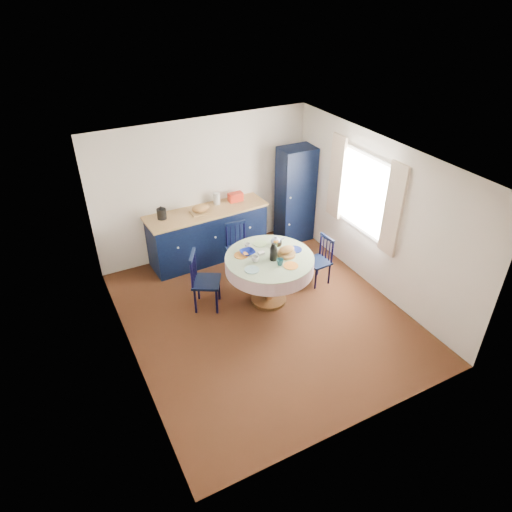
{
  "coord_description": "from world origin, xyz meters",
  "views": [
    {
      "loc": [
        -2.63,
        -4.78,
        4.59
      ],
      "look_at": [
        -0.04,
        0.2,
        0.99
      ],
      "focal_mm": 32.0,
      "sensor_mm": 36.0,
      "label": 1
    }
  ],
  "objects": [
    {
      "name": "floor",
      "position": [
        0.0,
        0.0,
        0.0
      ],
      "size": [
        4.5,
        4.5,
        0.0
      ],
      "primitive_type": "plane",
      "color": "black",
      "rests_on": "ground"
    },
    {
      "name": "ceiling",
      "position": [
        0.0,
        0.0,
        2.5
      ],
      "size": [
        4.5,
        4.5,
        0.0
      ],
      "primitive_type": "plane",
      "rotation": [
        3.14,
        0.0,
        0.0
      ],
      "color": "white",
      "rests_on": "wall_back"
    },
    {
      "name": "wall_back",
      "position": [
        0.0,
        2.25,
        1.25
      ],
      "size": [
        4.0,
        0.02,
        2.5
      ],
      "primitive_type": "cube",
      "color": "silver",
      "rests_on": "floor"
    },
    {
      "name": "wall_left",
      "position": [
        -2.0,
        0.0,
        1.25
      ],
      "size": [
        0.02,
        4.5,
        2.5
      ],
      "primitive_type": "cube",
      "color": "silver",
      "rests_on": "floor"
    },
    {
      "name": "wall_right",
      "position": [
        2.0,
        0.0,
        1.25
      ],
      "size": [
        0.02,
        4.5,
        2.5
      ],
      "primitive_type": "cube",
      "color": "silver",
      "rests_on": "floor"
    },
    {
      "name": "window",
      "position": [
        1.95,
        0.3,
        1.52
      ],
      "size": [
        0.1,
        1.74,
        1.45
      ],
      "color": "white",
      "rests_on": "wall_right"
    },
    {
      "name": "kitchen_counter",
      "position": [
        -0.1,
        1.96,
        0.5
      ],
      "size": [
        2.19,
        0.77,
        1.21
      ],
      "rotation": [
        0.0,
        0.0,
        0.05
      ],
      "color": "black",
      "rests_on": "floor"
    },
    {
      "name": "pantry_cabinet",
      "position": [
        1.66,
        1.85,
        0.92
      ],
      "size": [
        0.66,
        0.49,
        1.85
      ],
      "rotation": [
        0.0,
        0.0,
        -0.03
      ],
      "color": "black",
      "rests_on": "floor"
    },
    {
      "name": "dining_table",
      "position": [
        0.26,
        0.3,
        0.7
      ],
      "size": [
        1.37,
        1.37,
        1.11
      ],
      "color": "#533917",
      "rests_on": "floor"
    },
    {
      "name": "chair_left",
      "position": [
        -0.71,
        0.65,
        0.49
      ],
      "size": [
        0.57,
        0.58,
        0.97
      ],
      "rotation": [
        0.0,
        0.0,
        1.06
      ],
      "color": "black",
      "rests_on": "floor"
    },
    {
      "name": "chair_far",
      "position": [
        0.2,
        1.32,
        0.46
      ],
      "size": [
        0.44,
        0.42,
        0.9
      ],
      "rotation": [
        0.0,
        0.0,
        -0.09
      ],
      "color": "black",
      "rests_on": "floor"
    },
    {
      "name": "chair_right",
      "position": [
        1.26,
        0.39,
        0.42
      ],
      "size": [
        0.38,
        0.4,
        0.84
      ],
      "rotation": [
        0.0,
        0.0,
        -1.5
      ],
      "color": "black",
      "rests_on": "floor"
    },
    {
      "name": "mug_a",
      "position": [
        -0.0,
        0.29,
        0.87
      ],
      "size": [
        0.11,
        0.11,
        0.09
      ],
      "primitive_type": "imported",
      "color": "silver",
      "rests_on": "dining_table"
    },
    {
      "name": "mug_b",
      "position": [
        0.28,
        0.04,
        0.88
      ],
      "size": [
        0.11,
        0.11,
        0.1
      ],
      "primitive_type": "imported",
      "color": "#2C666E",
      "rests_on": "dining_table"
    },
    {
      "name": "mug_c",
      "position": [
        0.53,
        0.52,
        0.88
      ],
      "size": [
        0.12,
        0.12,
        0.09
      ],
      "primitive_type": "imported",
      "color": "black",
      "rests_on": "dining_table"
    },
    {
      "name": "mug_d",
      "position": [
        0.06,
        0.68,
        0.87
      ],
      "size": [
        0.1,
        0.1,
        0.09
      ],
      "primitive_type": "imported",
      "color": "silver",
      "rests_on": "dining_table"
    },
    {
      "name": "cobalt_bowl",
      "position": [
        -0.01,
        0.54,
        0.86
      ],
      "size": [
        0.23,
        0.23,
        0.06
      ],
      "primitive_type": "imported",
      "color": "navy",
      "rests_on": "dining_table"
    }
  ]
}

